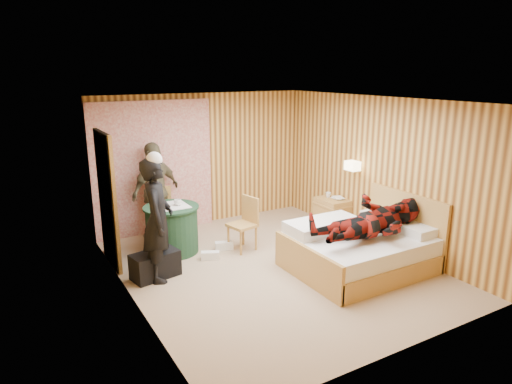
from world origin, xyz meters
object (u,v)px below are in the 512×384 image
man_at_table (156,191)px  bed (359,249)px  wall_lamp (353,166)px  chair_near (246,219)px  round_table (172,229)px  man_on_bed (374,211)px  nightstand (332,214)px  woman_standing (158,220)px  duffel_bag (155,265)px  chair_far (160,209)px

man_at_table → bed: bearing=104.2°
wall_lamp → chair_near: bearing=167.7°
round_table → man_on_bed: size_ratio=0.51×
bed → chair_near: 1.90m
bed → chair_near: (-1.10, 1.53, 0.21)m
round_table → man_at_table: size_ratio=0.52×
nightstand → chair_near: chair_near is taller
bed → woman_standing: bearing=156.8°
woman_standing → duffel_bag: bearing=61.1°
man_at_table → man_on_bed: (2.23, -3.00, 0.10)m
nightstand → duffel_bag: bearing=-174.6°
chair_far → chair_near: 1.60m
bed → chair_far: bearing=128.7°
chair_far → man_at_table: (-0.03, 0.05, 0.32)m
nightstand → duffel_bag: size_ratio=0.93×
man_on_bed → woman_standing: bearing=153.1°
round_table → man_on_bed: bearing=-45.2°
nightstand → wall_lamp: bearing=-84.4°
duffel_bag → woman_standing: bearing=-63.5°
duffel_bag → nightstand: bearing=-5.6°
wall_lamp → duffel_bag: size_ratio=0.39×
man_at_table → woman_standing: bearing=48.4°
duffel_bag → man_on_bed: bearing=-38.6°
bed → woman_standing: size_ratio=1.12×
round_table → duffel_bag: round_table is taller
duffel_bag → woman_standing: (0.05, -0.07, 0.69)m
bed → chair_far: size_ratio=2.13×
round_table → chair_near: (1.11, -0.49, 0.12)m
chair_far → man_on_bed: size_ratio=0.53×
bed → man_at_table: (-2.21, 2.77, 0.56)m
chair_near → bed: bearing=24.1°
chair_far → woman_standing: woman_standing is taller
round_table → chair_far: 0.72m
chair_far → duffel_bag: chair_far is taller
bed → man_on_bed: (0.02, -0.23, 0.65)m
chair_near → man_at_table: size_ratio=0.52×
duffel_bag → chair_near: bearing=-0.6°
woman_standing → nightstand: bearing=-59.7°
nightstand → round_table: (-2.96, 0.46, 0.09)m
chair_near → woman_standing: (-1.60, -0.37, 0.37)m
man_at_table → nightstand: bearing=133.5°
nightstand → bed: bearing=-115.7°
chair_far → duffel_bag: size_ratio=1.39×
wall_lamp → man_on_bed: size_ratio=0.15×
bed → nightstand: bed is taller
chair_far → duffel_bag: 1.64m
wall_lamp → man_at_table: 3.46m
bed → man_at_table: 3.59m
bed → duffel_bag: bed is taller
nightstand → round_table: 3.00m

